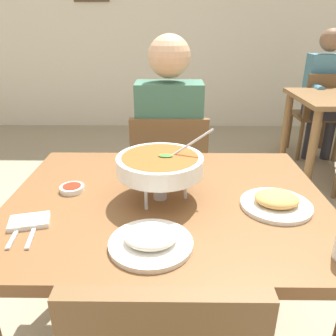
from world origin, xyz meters
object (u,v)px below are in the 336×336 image
rice_plate (151,240)px  appetizer_plate (276,202)px  diner_main (169,138)px  patron_bg_left (325,88)px  chair_bg_left (320,111)px  chair_diner_main (169,178)px  sauce_dish (72,188)px  dining_table_main (168,226)px  curry_bowl (160,165)px

rice_plate → appetizer_plate: size_ratio=1.00×
diner_main → patron_bg_left: bearing=46.4°
diner_main → chair_bg_left: size_ratio=1.46×
chair_diner_main → sauce_dish: bearing=-117.4°
sauce_dish → chair_diner_main: bearing=62.6°
dining_table_main → appetizer_plate: 0.40m
dining_table_main → patron_bg_left: (1.58, 2.42, 0.09)m
curry_bowl → appetizer_plate: curry_bowl is taller
curry_bowl → chair_bg_left: size_ratio=0.37×
curry_bowl → patron_bg_left: (1.60, 2.43, -0.16)m
chair_bg_left → patron_bg_left: (0.02, 0.03, 0.24)m
rice_plate → chair_bg_left: chair_bg_left is taller
curry_bowl → rice_plate: curry_bowl is taller
diner_main → sauce_dish: bearing=-116.3°
patron_bg_left → chair_bg_left: bearing=-119.4°
dining_table_main → curry_bowl: (-0.03, -0.01, 0.25)m
dining_table_main → curry_bowl: curry_bowl is taller
rice_plate → diner_main: bearing=87.6°
dining_table_main → chair_diner_main: chair_diner_main is taller
sauce_dish → chair_bg_left: bearing=50.8°
dining_table_main → patron_bg_left: patron_bg_left is taller
dining_table_main → chair_bg_left: bearing=56.9°
diner_main → sauce_dish: diner_main is taller
diner_main → rice_plate: bearing=-92.4°
diner_main → chair_diner_main: bearing=-90.0°
dining_table_main → chair_bg_left: (1.56, 2.39, -0.15)m
dining_table_main → chair_diner_main: 0.75m
dining_table_main → diner_main: bearing=90.0°
dining_table_main → sauce_dish: 0.38m
curry_bowl → appetizer_plate: 0.42m
appetizer_plate → patron_bg_left: size_ratio=0.18×
dining_table_main → diner_main: (0.00, 0.77, 0.09)m
chair_diner_main → appetizer_plate: chair_diner_main is taller
curry_bowl → patron_bg_left: 2.91m
dining_table_main → patron_bg_left: 2.89m
dining_table_main → rice_plate: (-0.04, -0.29, 0.14)m
curry_bowl → sauce_dish: size_ratio=3.69×
diner_main → curry_bowl: (-0.03, -0.78, 0.16)m
rice_plate → chair_bg_left: size_ratio=0.27×
rice_plate → curry_bowl: bearing=86.4°
appetizer_plate → sauce_dish: (-0.73, 0.11, -0.01)m
chair_bg_left → patron_bg_left: size_ratio=0.69×
diner_main → rice_plate: diner_main is taller
dining_table_main → appetizer_plate: size_ratio=4.76×
chair_bg_left → appetizer_plate: bearing=-115.8°
curry_bowl → appetizer_plate: bearing=-8.6°
chair_diner_main → rice_plate: 1.06m
chair_diner_main → curry_bowl: 0.84m
patron_bg_left → rice_plate: bearing=-120.9°
dining_table_main → rice_plate: bearing=-98.6°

